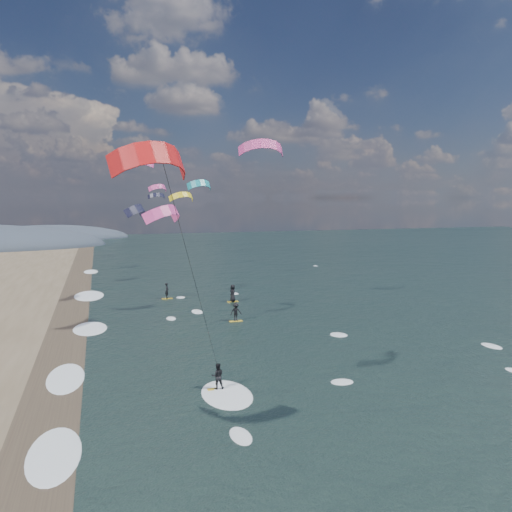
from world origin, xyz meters
name	(u,v)px	position (x,y,z in m)	size (l,w,h in m)	color
ground	(384,488)	(0.00, 0.00, 0.00)	(260.00, 260.00, 0.00)	black
wet_sand_strip	(47,415)	(-12.00, 10.00, 0.00)	(3.00, 240.00, 0.00)	#382D23
kitesurfer_near_b	(188,254)	(-5.77, 6.61, 7.84)	(6.80, 8.60, 13.04)	gold
far_kitesurfers	(221,300)	(1.19, 29.77, 0.83)	(7.11, 11.85, 1.74)	gold
bg_kite_field	(176,186)	(0.24, 49.86, 11.79)	(12.39, 67.96, 7.83)	#D83F8C
shoreline_surf	(78,378)	(-10.80, 14.75, 0.00)	(2.40, 79.40, 0.11)	white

